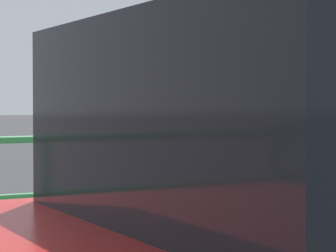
% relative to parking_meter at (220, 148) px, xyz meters
% --- Properties ---
extents(parking_meter, '(0.15, 0.17, 1.51)m').
position_rel_parking_meter_xyz_m(parking_meter, '(0.00, 0.00, 0.00)').
color(parking_meter, slate).
rests_on(parking_meter, sidewalk_curb).
extents(pedestrian_at_meter, '(0.67, 0.50, 1.62)m').
position_rel_parking_meter_xyz_m(pedestrian_at_meter, '(-0.70, 0.15, -0.14)').
color(pedestrian_at_meter, '#1E233F').
rests_on(pedestrian_at_meter, sidewalk_curb).
extents(background_railing, '(24.06, 0.06, 1.06)m').
position_rel_parking_meter_xyz_m(background_railing, '(-0.25, 2.11, -0.29)').
color(background_railing, '#1E602D').
rests_on(background_railing, sidewalk_curb).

